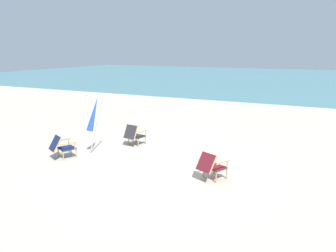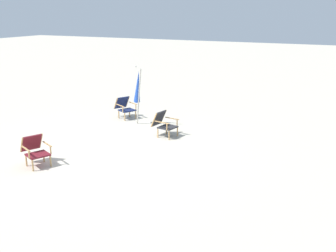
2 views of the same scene
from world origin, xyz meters
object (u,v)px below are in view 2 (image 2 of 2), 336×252
at_px(beach_chair_far_center, 35,149).
at_px(umbrella_furled_blue, 138,87).
at_px(beach_chair_front_left, 164,123).
at_px(beach_chair_front_right, 125,107).

xyz_separation_m(beach_chair_far_center, umbrella_furled_blue, (-4.36, 0.57, 0.92)).
bearing_deg(umbrella_furled_blue, beach_chair_front_left, 61.12).
distance_m(beach_chair_far_center, beach_chair_front_left, 4.09).
bearing_deg(umbrella_furled_blue, beach_chair_far_center, -7.48).
bearing_deg(umbrella_furled_blue, beach_chair_front_right, -123.10).
height_order(beach_chair_front_right, umbrella_furled_blue, umbrella_furled_blue).
distance_m(beach_chair_front_right, beach_chair_far_center, 4.99).
bearing_deg(beach_chair_front_left, umbrella_furled_blue, -118.88).
bearing_deg(beach_chair_far_center, beach_chair_front_left, 152.04).
xyz_separation_m(beach_chair_front_right, umbrella_furled_blue, (0.62, 0.95, 0.92)).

